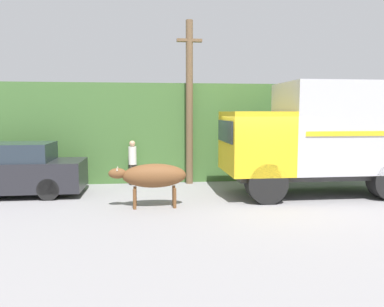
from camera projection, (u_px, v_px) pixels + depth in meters
The scene contains 8 objects.
ground_plane at pixel (262, 201), 11.09m from camera, with size 60.00×60.00×0.00m, color gray.
hillside_embankment at pixel (223, 130), 16.73m from camera, with size 32.00×5.36×3.68m.
building_backdrop at pixel (130, 144), 15.14m from camera, with size 4.80×2.70×2.68m.
cargo_truck at pixel (327, 134), 11.80m from camera, with size 6.12×2.42×3.54m.
brown_cow at pixel (153, 176), 10.28m from camera, with size 2.12×0.66×1.21m.
parked_suv at pixel (6, 171), 11.68m from camera, with size 4.78×1.73×1.67m.
pedestrian_on_hill at pixel (133, 160), 13.48m from camera, with size 0.39×0.39×1.61m.
utility_pole at pixel (189, 101), 13.51m from camera, with size 0.90×0.25×5.86m.
Camera 1 is at (-3.33, -10.55, 2.62)m, focal length 35.00 mm.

